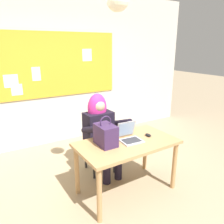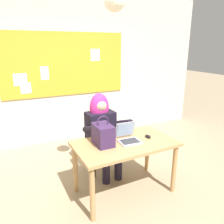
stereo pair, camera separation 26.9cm
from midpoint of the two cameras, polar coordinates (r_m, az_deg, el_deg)
name	(u,v)px [view 2 (the right image)]	position (r m, az deg, el deg)	size (l,w,h in m)	color
ground_plane	(111,194)	(3.15, 2.35, -20.48)	(24.00, 24.00, 0.00)	tan
wall_back_bulletin	(65,69)	(4.49, -10.22, 10.86)	(6.20, 2.29, 2.90)	beige
desk_main	(125,149)	(2.90, 6.05, -9.53)	(1.30, 0.75, 0.72)	tan
chair_at_desk	(99,139)	(3.51, -1.05, -7.03)	(0.44, 0.44, 0.88)	#2D3347
person_costumed	(102,128)	(3.31, -0.17, -4.18)	(0.61, 0.62, 1.23)	black
laptop	(128,137)	(2.90, 6.77, -6.40)	(0.29, 0.31, 0.23)	#B7B7BC
computer_mouse	(148,136)	(3.04, 11.71, -6.16)	(0.06, 0.10, 0.03)	black
handbag	(103,134)	(2.73, 0.51, -5.84)	(0.20, 0.30, 0.38)	#38234C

